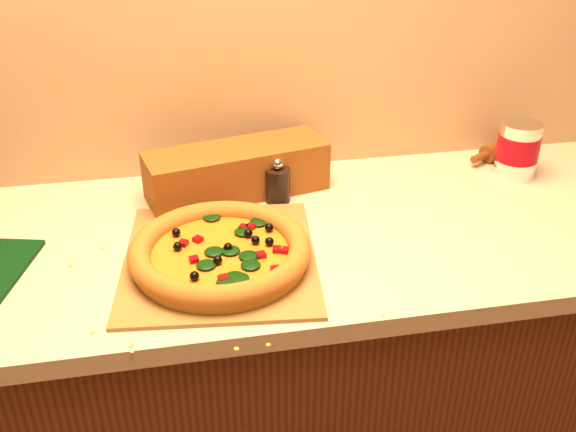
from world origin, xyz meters
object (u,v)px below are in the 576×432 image
object	(u,v)px
pizza_peel	(220,253)
pizza	(220,252)
rolling_pin	(512,143)
pepper_grinder	(278,184)
coffee_canister	(518,149)

from	to	relation	value
pizza_peel	pizza	size ratio (longest dim) A/B	1.66
pizza	rolling_pin	distance (m)	0.93
pizza_peel	pepper_grinder	distance (m)	0.26
pizza_peel	pizza	xyz separation A→B (m)	(-0.00, -0.04, 0.03)
pizza_peel	pepper_grinder	size ratio (longest dim) A/B	5.41
pizza	rolling_pin	world-z (taller)	pizza
rolling_pin	coffee_canister	bearing A→B (deg)	-116.01
pizza_peel	pepper_grinder	bearing A→B (deg)	59.70
pizza_peel	coffee_canister	xyz separation A→B (m)	(0.76, 0.23, 0.07)
pizza	coffee_canister	world-z (taller)	coffee_canister
pizza_peel	coffee_canister	bearing A→B (deg)	23.25
pizza	pepper_grinder	size ratio (longest dim) A/B	3.27
pizza_peel	rolling_pin	distance (m)	0.91
pepper_grinder	coffee_canister	distance (m)	0.61
pizza_peel	coffee_canister	world-z (taller)	coffee_canister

